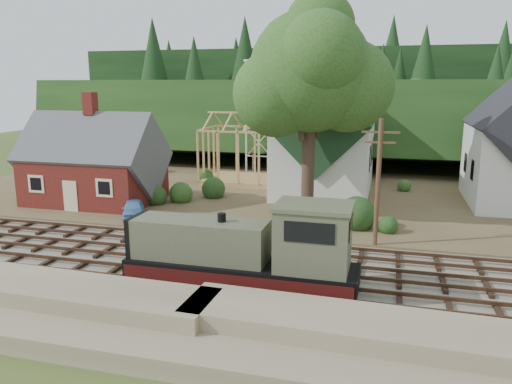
% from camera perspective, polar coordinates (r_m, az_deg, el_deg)
% --- Properties ---
extents(ground, '(140.00, 140.00, 0.00)m').
position_cam_1_polar(ground, '(27.91, -1.67, -8.68)').
color(ground, '#384C1E').
rests_on(ground, ground).
extents(embankment, '(64.00, 5.00, 1.60)m').
position_cam_1_polar(embankment, '(20.67, -8.74, -16.79)').
color(embankment, '#7F7259').
rests_on(embankment, ground).
extents(railroad_bed, '(64.00, 11.00, 0.16)m').
position_cam_1_polar(railroad_bed, '(27.88, -1.67, -8.53)').
color(railroad_bed, '#726B5B').
rests_on(railroad_bed, ground).
extents(village_flat, '(64.00, 26.00, 0.30)m').
position_cam_1_polar(village_flat, '(44.70, 4.96, -0.45)').
color(village_flat, brown).
rests_on(village_flat, ground).
extents(hillside, '(70.00, 28.96, 12.74)m').
position_cam_1_polar(hillside, '(68.10, 8.54, 3.76)').
color(hillside, '#1E3F19').
rests_on(hillside, ground).
extents(ridge, '(80.00, 20.00, 12.00)m').
position_cam_1_polar(ridge, '(83.88, 9.82, 5.32)').
color(ridge, black).
rests_on(ridge, ground).
extents(depot, '(10.80, 7.41, 9.00)m').
position_cam_1_polar(depot, '(43.49, -17.97, 2.75)').
color(depot, '#591415').
rests_on(depot, village_flat).
extents(church, '(8.40, 15.17, 13.00)m').
position_cam_1_polar(church, '(45.22, 7.97, 6.10)').
color(church, silver).
rests_on(church, village_flat).
extents(timber_frame, '(8.20, 6.20, 6.99)m').
position_cam_1_polar(timber_frame, '(49.31, -1.04, 4.48)').
color(timber_frame, tan).
rests_on(timber_frame, village_flat).
extents(lattice_tower, '(3.20, 3.20, 12.12)m').
position_cam_1_polar(lattice_tower, '(54.64, 0.71, 12.37)').
color(lattice_tower, silver).
rests_on(lattice_tower, village_flat).
extents(big_tree, '(10.90, 8.40, 14.70)m').
position_cam_1_polar(big_tree, '(35.43, 6.49, 12.60)').
color(big_tree, '#38281E').
rests_on(big_tree, village_flat).
extents(telegraph_pole_near, '(2.20, 0.28, 8.00)m').
position_cam_1_polar(telegraph_pole_near, '(30.69, 13.78, 1.16)').
color(telegraph_pole_near, '#4C331E').
rests_on(telegraph_pole_near, ground).
extents(locomotive, '(11.13, 2.78, 4.48)m').
position_cam_1_polar(locomotive, '(24.17, -0.82, -7.00)').
color(locomotive, black).
rests_on(locomotive, railroad_bed).
extents(car_blue, '(3.03, 4.02, 1.27)m').
position_cam_1_polar(car_blue, '(37.94, -13.83, -1.86)').
color(car_blue, '#639BD4').
rests_on(car_blue, village_flat).
extents(car_green, '(4.08, 1.55, 1.33)m').
position_cam_1_polar(car_green, '(47.96, -20.49, 0.68)').
color(car_green, '#7EA471').
rests_on(car_green, village_flat).
extents(patio_set, '(2.45, 2.45, 2.73)m').
position_cam_1_polar(patio_set, '(44.22, -22.99, 1.74)').
color(patio_set, silver).
rests_on(patio_set, village_flat).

